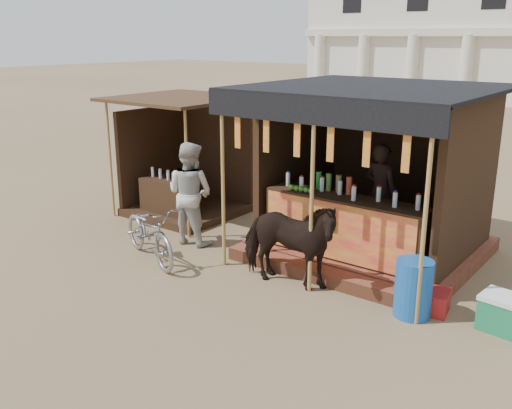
{
  "coord_description": "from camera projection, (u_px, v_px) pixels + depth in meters",
  "views": [
    {
      "loc": [
        4.95,
        -4.86,
        3.51
      ],
      "look_at": [
        0.0,
        1.6,
        1.1
      ],
      "focal_mm": 40.0,
      "sensor_mm": 36.0,
      "label": 1
    }
  ],
  "objects": [
    {
      "name": "bystander",
      "position": [
        190.0,
        193.0,
        9.87
      ],
      "size": [
        0.95,
        0.78,
        1.8
      ],
      "primitive_type": "imported",
      "rotation": [
        0.0,
        0.0,
        3.26
      ],
      "color": "beige",
      "rests_on": "ground"
    },
    {
      "name": "cooler",
      "position": [
        508.0,
        314.0,
        6.98
      ],
      "size": [
        0.68,
        0.51,
        0.46
      ],
      "color": "#1B794B",
      "rests_on": "ground"
    },
    {
      "name": "ground",
      "position": [
        183.0,
        311.0,
        7.58
      ],
      "size": [
        120.0,
        120.0,
        0.0
      ],
      "primitive_type": "plane",
      "color": "#846B4C",
      "rests_on": "ground"
    },
    {
      "name": "main_stall",
      "position": [
        371.0,
        195.0,
        9.26
      ],
      "size": [
        3.6,
        3.61,
        2.78
      ],
      "color": "brown",
      "rests_on": "ground"
    },
    {
      "name": "red_crate",
      "position": [
        432.0,
        301.0,
        7.53
      ],
      "size": [
        0.49,
        0.5,
        0.29
      ],
      "primitive_type": "cube",
      "rotation": [
        0.0,
        0.0,
        0.17
      ],
      "color": "maroon",
      "rests_on": "ground"
    },
    {
      "name": "motorbike",
      "position": [
        150.0,
        232.0,
        9.18
      ],
      "size": [
        1.9,
        1.21,
        0.95
      ],
      "primitive_type": "imported",
      "rotation": [
        0.0,
        0.0,
        1.22
      ],
      "color": "gray",
      "rests_on": "ground"
    },
    {
      "name": "secondary_stall",
      "position": [
        182.0,
        171.0,
        11.65
      ],
      "size": [
        2.4,
        2.4,
        2.38
      ],
      "color": "#321D12",
      "rests_on": "ground"
    },
    {
      "name": "blue_barrel",
      "position": [
        413.0,
        288.0,
        7.35
      ],
      "size": [
        0.61,
        0.61,
        0.76
      ],
      "primitive_type": "cylinder",
      "rotation": [
        0.0,
        0.0,
        -0.31
      ],
      "color": "#1551A4",
      "rests_on": "ground"
    },
    {
      "name": "cow",
      "position": [
        288.0,
        243.0,
        8.15
      ],
      "size": [
        1.68,
        0.95,
        1.34
      ],
      "primitive_type": "imported",
      "rotation": [
        0.0,
        0.0,
        1.72
      ],
      "color": "black",
      "rests_on": "ground"
    }
  ]
}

